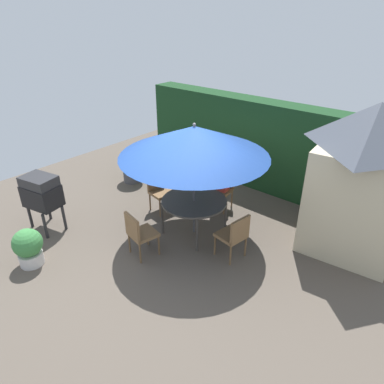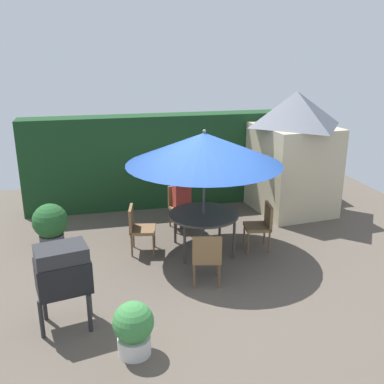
% 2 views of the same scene
% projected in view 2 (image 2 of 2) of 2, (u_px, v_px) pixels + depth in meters
% --- Properties ---
extents(ground_plane, '(11.00, 11.00, 0.00)m').
position_uv_depth(ground_plane, '(213.00, 268.00, 7.72)').
color(ground_plane, brown).
extents(hedge_backdrop, '(7.07, 0.62, 2.20)m').
position_uv_depth(hedge_backdrop, '(175.00, 160.00, 10.62)').
color(hedge_backdrop, '#193D1E').
rests_on(hedge_backdrop, ground).
extents(garden_shed, '(1.86, 2.06, 2.78)m').
position_uv_depth(garden_shed, '(293.00, 151.00, 10.08)').
color(garden_shed, '#C6B793').
rests_on(garden_shed, ground).
extents(patio_table, '(1.30, 1.30, 0.75)m').
position_uv_depth(patio_table, '(204.00, 216.00, 8.18)').
color(patio_table, '#47423D').
rests_on(patio_table, ground).
extents(patio_umbrella, '(2.81, 2.81, 2.32)m').
position_uv_depth(patio_umbrella, '(204.00, 149.00, 7.78)').
color(patio_umbrella, '#4C4C51').
rests_on(patio_umbrella, ground).
extents(bbq_grill, '(0.79, 0.64, 1.20)m').
position_uv_depth(bbq_grill, '(63.00, 271.00, 5.88)').
color(bbq_grill, black).
rests_on(bbq_grill, ground).
extents(chair_near_shed, '(0.53, 0.53, 0.90)m').
position_uv_depth(chair_near_shed, '(180.00, 204.00, 9.33)').
color(chair_near_shed, olive).
rests_on(chair_near_shed, ground).
extents(chair_far_side, '(0.54, 0.53, 0.90)m').
position_uv_depth(chair_far_side, '(138.00, 226.00, 8.18)').
color(chair_far_side, olive).
rests_on(chair_far_side, ground).
extents(chair_toward_hedge, '(0.55, 0.55, 0.90)m').
position_uv_depth(chair_toward_hedge, '(207.00, 255.00, 7.03)').
color(chair_toward_hedge, olive).
rests_on(chair_toward_hedge, ground).
extents(chair_toward_house, '(0.53, 0.52, 0.90)m').
position_uv_depth(chair_toward_house, '(262.00, 223.00, 8.31)').
color(chair_toward_house, olive).
rests_on(chair_toward_house, ground).
extents(potted_plant_by_shed, '(0.52, 0.52, 0.72)m').
position_uv_depth(potted_plant_by_shed, '(134.00, 327.00, 5.46)').
color(potted_plant_by_shed, silver).
rests_on(potted_plant_by_shed, ground).
extents(potted_plant_by_grill, '(0.66, 0.66, 0.89)m').
position_uv_depth(potted_plant_by_grill, '(50.00, 224.00, 8.35)').
color(potted_plant_by_grill, '#4C4C51').
rests_on(potted_plant_by_grill, ground).
extents(person_in_red, '(0.37, 0.29, 1.26)m').
position_uv_depth(person_in_red, '(182.00, 194.00, 9.17)').
color(person_in_red, '#CC3D33').
rests_on(person_in_red, ground).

